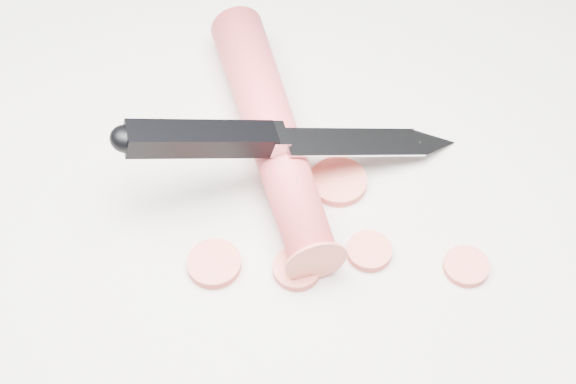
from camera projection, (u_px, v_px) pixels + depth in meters
ground at (287, 190)px, 0.57m from camera, size 2.40×2.40×0.00m
carrot at (272, 131)px, 0.57m from camera, size 0.11×0.23×0.04m
carrot_slice_0 at (466, 266)px, 0.53m from camera, size 0.03×0.03×0.01m
carrot_slice_1 at (214, 264)px, 0.53m from camera, size 0.04×0.04×0.01m
carrot_slice_2 at (297, 269)px, 0.53m from camera, size 0.03×0.03×0.01m
carrot_slice_3 at (369, 251)px, 0.53m from camera, size 0.03×0.03×0.01m
carrot_slice_4 at (338, 182)px, 0.57m from camera, size 0.04×0.04×0.01m
kitchen_knife at (297, 136)px, 0.54m from camera, size 0.24×0.11×0.08m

